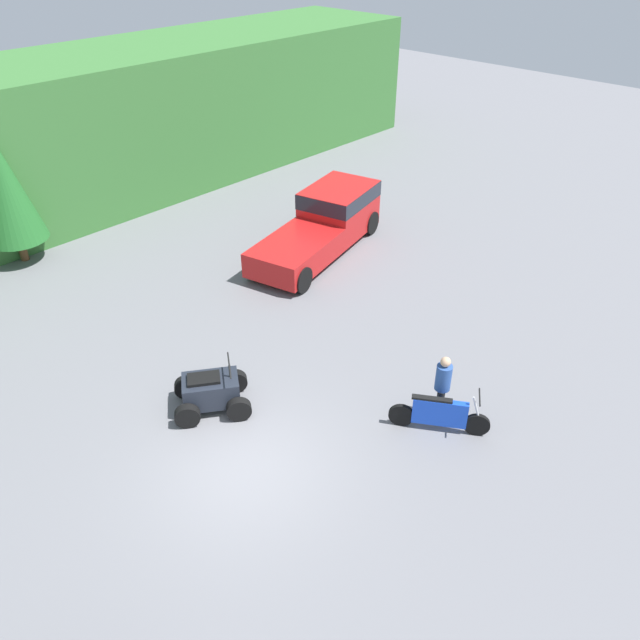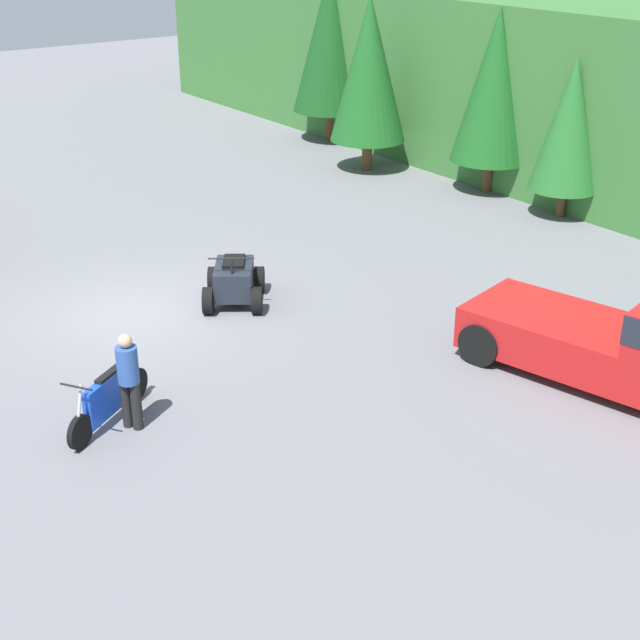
{
  "view_description": "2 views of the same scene",
  "coord_description": "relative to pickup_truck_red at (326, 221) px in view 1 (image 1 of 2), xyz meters",
  "views": [
    {
      "loc": [
        -5.75,
        -7.66,
        10.26
      ],
      "look_at": [
        4.32,
        1.88,
        0.95
      ],
      "focal_mm": 35.0,
      "sensor_mm": 36.0,
      "label": 1
    },
    {
      "loc": [
        16.71,
        -7.23,
        8.14
      ],
      "look_at": [
        4.32,
        1.88,
        0.95
      ],
      "focal_mm": 50.0,
      "sensor_mm": 36.0,
      "label": 2
    }
  ],
  "objects": [
    {
      "name": "ground_plane",
      "position": [
        -8.95,
        -5.99,
        -1.0
      ],
      "size": [
        80.0,
        80.0,
        0.0
      ],
      "primitive_type": "plane",
      "color": "slate"
    },
    {
      "name": "tree_right",
      "position": [
        -7.88,
        6.84,
        1.65
      ],
      "size": [
        1.98,
        1.98,
        4.5
      ],
      "color": "brown",
      "rests_on": "ground_plane"
    },
    {
      "name": "pickup_truck_red",
      "position": [
        0.0,
        0.0,
        0.0
      ],
      "size": [
        6.26,
        3.35,
        1.9
      ],
      "rotation": [
        0.0,
        0.0,
        0.23
      ],
      "color": "red",
      "rests_on": "ground_plane"
    },
    {
      "name": "dirt_bike",
      "position": [
        -5.04,
        -8.3,
        -0.53
      ],
      "size": [
        1.37,
        2.02,
        1.14
      ],
      "rotation": [
        0.0,
        0.0,
        -1.0
      ],
      "color": "black",
      "rests_on": "ground_plane"
    },
    {
      "name": "quad_atv",
      "position": [
        -8.18,
        -3.88,
        -0.51
      ],
      "size": [
        2.21,
        2.09,
        1.25
      ],
      "rotation": [
        0.0,
        0.0,
        -0.62
      ],
      "color": "black",
      "rests_on": "ground_plane"
    },
    {
      "name": "rider_person",
      "position": [
        -4.67,
        -8.05,
        -0.04
      ],
      "size": [
        0.5,
        0.5,
        1.77
      ],
      "rotation": [
        0.0,
        0.0,
        -1.05
      ],
      "color": "black",
      "rests_on": "ground_plane"
    }
  ]
}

